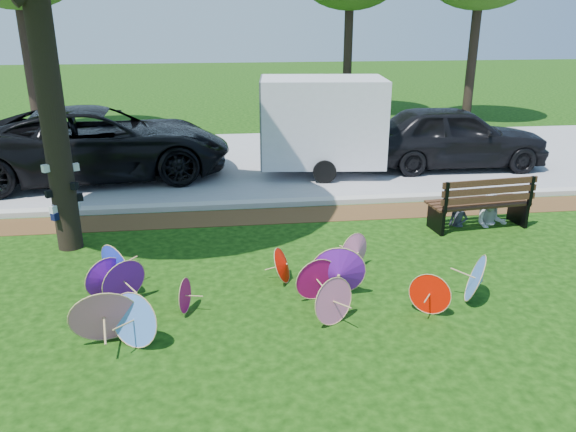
# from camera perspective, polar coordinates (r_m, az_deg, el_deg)

# --- Properties ---
(ground) EXTENTS (90.00, 90.00, 0.00)m
(ground) POSITION_cam_1_polar(r_m,az_deg,el_deg) (7.95, -1.80, -11.19)
(ground) COLOR black
(ground) RESTS_ON ground
(mulch_strip) EXTENTS (90.00, 1.00, 0.01)m
(mulch_strip) POSITION_cam_1_polar(r_m,az_deg,el_deg) (12.02, -3.86, -0.10)
(mulch_strip) COLOR #472D16
(mulch_strip) RESTS_ON ground
(curb) EXTENTS (90.00, 0.30, 0.12)m
(curb) POSITION_cam_1_polar(r_m,az_deg,el_deg) (12.66, -4.07, 1.21)
(curb) COLOR #B7B5AD
(curb) RESTS_ON ground
(street) EXTENTS (90.00, 8.00, 0.01)m
(street) POSITION_cam_1_polar(r_m,az_deg,el_deg) (16.65, -4.91, 5.56)
(street) COLOR gray
(street) RESTS_ON ground
(parasol_pile) EXTENTS (6.17, 2.37, 0.89)m
(parasol_pile) POSITION_cam_1_polar(r_m,az_deg,el_deg) (8.30, -3.66, -6.87)
(parasol_pile) COLOR #D76593
(parasol_pile) RESTS_ON ground
(black_van) EXTENTS (7.00, 3.85, 1.86)m
(black_van) POSITION_cam_1_polar(r_m,az_deg,el_deg) (15.51, -18.55, 7.04)
(black_van) COLOR black
(black_van) RESTS_ON ground
(dark_pickup) EXTENTS (5.18, 2.22, 1.74)m
(dark_pickup) POSITION_cam_1_polar(r_m,az_deg,el_deg) (16.44, 16.35, 7.76)
(dark_pickup) COLOR black
(dark_pickup) RESTS_ON ground
(cargo_trailer) EXTENTS (3.39, 2.35, 2.83)m
(cargo_trailer) POSITION_cam_1_polar(r_m,az_deg,el_deg) (15.12, 3.52, 9.62)
(cargo_trailer) COLOR silver
(cargo_trailer) RESTS_ON ground
(park_bench) EXTENTS (2.14, 1.00, 1.08)m
(park_bench) POSITION_cam_1_polar(r_m,az_deg,el_deg) (11.94, 18.72, 1.44)
(park_bench) COLOR black
(park_bench) RESTS_ON ground
(person_left) EXTENTS (0.44, 0.38, 1.02)m
(person_left) POSITION_cam_1_polar(r_m,az_deg,el_deg) (11.84, 17.07, 1.32)
(person_left) COLOR #353948
(person_left) RESTS_ON ground
(person_right) EXTENTS (0.77, 0.68, 1.31)m
(person_right) POSITION_cam_1_polar(r_m,az_deg,el_deg) (12.10, 20.17, 2.09)
(person_right) COLOR silver
(person_right) RESTS_ON ground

